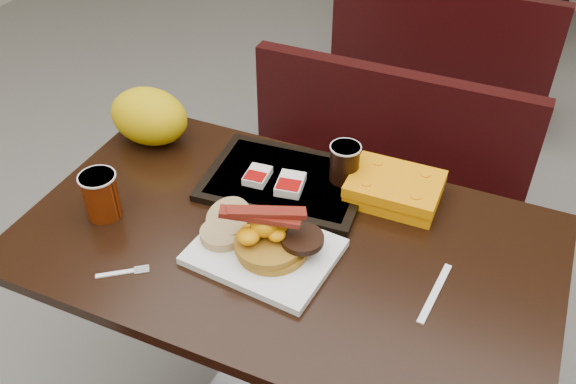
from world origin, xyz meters
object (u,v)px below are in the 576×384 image
at_px(knife, 435,293).
at_px(hashbrown_sleeve_left, 257,176).
at_px(coffee_cup_far, 345,163).
at_px(hashbrown_sleeve_right, 290,184).
at_px(platter, 264,252).
at_px(table_near, 286,343).
at_px(coffee_cup_near, 101,195).
at_px(bench_far_s, 446,46).
at_px(fork, 115,273).
at_px(tray, 286,181).
at_px(paper_bag, 149,116).
at_px(pancake_stack, 272,245).
at_px(bench_near_n, 368,192).
at_px(clamshell, 395,189).

xyz_separation_m(knife, hashbrown_sleeve_left, (-0.49, 0.18, 0.03)).
bearing_deg(coffee_cup_far, hashbrown_sleeve_right, -141.64).
bearing_deg(hashbrown_sleeve_left, platter, -65.23).
bearing_deg(table_near, coffee_cup_near, -167.94).
distance_m(bench_far_s, platter, 2.00).
relative_size(table_near, fork, 10.71).
xyz_separation_m(bench_far_s, coffee_cup_far, (0.05, -1.66, 0.46)).
bearing_deg(hashbrown_sleeve_right, tray, 120.48).
xyz_separation_m(fork, paper_bag, (-0.20, 0.46, 0.07)).
relative_size(coffee_cup_near, paper_bag, 0.52).
height_order(table_near, hashbrown_sleeve_left, hashbrown_sleeve_left).
bearing_deg(hashbrown_sleeve_left, coffee_cup_far, 19.25).
height_order(bench_far_s, pancake_stack, pancake_stack).
xyz_separation_m(hashbrown_sleeve_right, paper_bag, (-0.44, 0.06, 0.05)).
height_order(platter, coffee_cup_far, coffee_cup_far).
height_order(fork, paper_bag, paper_bag).
bearing_deg(paper_bag, platter, -30.68).
bearing_deg(paper_bag, table_near, -23.66).
bearing_deg(hashbrown_sleeve_right, platter, -91.00).
height_order(pancake_stack, hashbrown_sleeve_left, pancake_stack).
height_order(bench_near_n, hashbrown_sleeve_right, hashbrown_sleeve_right).
relative_size(tray, hashbrown_sleeve_right, 4.68).
distance_m(bench_near_n, knife, 0.89).
relative_size(coffee_cup_far, paper_bag, 0.45).
relative_size(pancake_stack, hashbrown_sleeve_left, 2.10).
distance_m(table_near, pancake_stack, 0.41).
bearing_deg(platter, coffee_cup_far, 81.54).
bearing_deg(clamshell, paper_bag, -178.92).
distance_m(fork, hashbrown_sleeve_right, 0.46).
distance_m(bench_near_n, fork, 1.06).
bearing_deg(hashbrown_sleeve_right, bench_far_s, 78.84).
bearing_deg(knife, coffee_cup_near, -79.62).
bearing_deg(paper_bag, tray, -4.47).
xyz_separation_m(table_near, coffee_cup_far, (0.05, 0.24, 0.44)).
distance_m(platter, clamshell, 0.36).
height_order(bench_far_s, coffee_cup_far, coffee_cup_far).
distance_m(table_near, clamshell, 0.50).
xyz_separation_m(platter, clamshell, (0.20, 0.30, 0.02)).
bearing_deg(coffee_cup_near, hashbrown_sleeve_left, 40.79).
bearing_deg(bench_near_n, coffee_cup_far, -83.61).
distance_m(pancake_stack, coffee_cup_far, 0.31).
relative_size(hashbrown_sleeve_right, clamshell, 0.39).
relative_size(bench_near_n, knife, 5.60).
xyz_separation_m(bench_far_s, fork, (-0.29, -2.14, 0.39)).
bearing_deg(bench_near_n, table_near, -90.00).
height_order(knife, hashbrown_sleeve_right, hashbrown_sleeve_right).
distance_m(hashbrown_sleeve_left, hashbrown_sleeve_right, 0.09).
height_order(pancake_stack, coffee_cup_far, coffee_cup_far).
bearing_deg(knife, platter, -78.64).
distance_m(hashbrown_sleeve_right, clamshell, 0.25).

